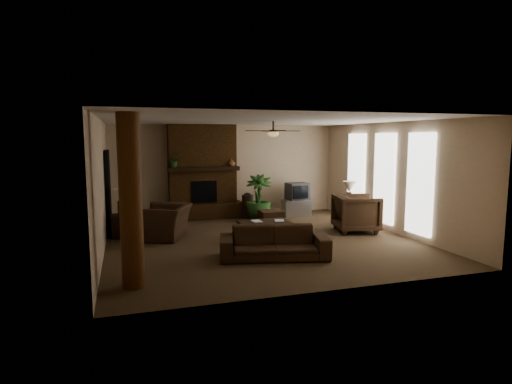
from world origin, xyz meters
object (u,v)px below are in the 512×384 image
object	(u,v)px
log_column	(131,202)
lamp_left	(120,197)
floor_vase	(248,204)
sofa	(274,237)
side_table_left	(121,226)
side_table_right	(349,214)
lamp_right	(349,188)
ottoman	(271,218)
tv_stand	(296,208)
floor_plant	(258,207)
armchair_left	(165,216)
armchair_right	(356,211)
coffee_table	(264,224)

from	to	relation	value
log_column	lamp_left	xyz separation A→B (m)	(-0.20, 3.66, -0.40)
floor_vase	sofa	bearing A→B (deg)	-99.12
lamp_left	side_table_left	bearing A→B (deg)	90.00
log_column	side_table_right	world-z (taller)	log_column
side_table_left	lamp_right	bearing A→B (deg)	-1.96
log_column	ottoman	size ratio (longest dim) A/B	4.67
tv_stand	floor_plant	distance (m)	1.40
sofa	lamp_left	size ratio (longest dim) A/B	3.34
side_table_left	lamp_left	bearing A→B (deg)	-90.00
ottoman	lamp_left	bearing A→B (deg)	-174.95
armchair_left	floor_vase	bearing A→B (deg)	149.72
tv_stand	side_table_left	xyz separation A→B (m)	(-5.18, -1.42, 0.03)
armchair_right	ottoman	xyz separation A→B (m)	(-1.81, 1.47, -0.33)
log_column	coffee_table	xyz separation A→B (m)	(3.05, 2.47, -1.03)
sofa	side_table_left	world-z (taller)	sofa
armchair_right	side_table_left	bearing A→B (deg)	90.71
ottoman	floor_plant	xyz separation A→B (m)	(-0.12, 0.77, 0.17)
log_column	side_table_right	bearing A→B (deg)	30.89
armchair_right	coffee_table	xyz separation A→B (m)	(-2.52, -0.07, -0.16)
coffee_table	tv_stand	xyz separation A→B (m)	(1.93, 2.66, -0.12)
lamp_left	floor_vase	bearing A→B (deg)	22.91
log_column	sofa	xyz separation A→B (m)	(2.74, 0.90, -0.98)
tv_stand	lamp_left	distance (m)	5.44
lamp_left	ottoman	bearing A→B (deg)	5.05
lamp_left	side_table_right	distance (m)	6.20
lamp_right	lamp_left	bearing A→B (deg)	178.58
sofa	lamp_left	world-z (taller)	lamp_left
sofa	floor_vase	bearing A→B (deg)	93.95
log_column	armchair_right	size ratio (longest dim) A/B	2.65
side_table_left	side_table_right	bearing A→B (deg)	-1.42
armchair_left	tv_stand	distance (m)	4.58
sofa	floor_vase	xyz separation A→B (m)	(0.69, 4.29, 0.01)
armchair_left	lamp_left	xyz separation A→B (m)	(-1.00, 0.37, 0.47)
sofa	lamp_right	bearing A→B (deg)	52.55
log_column	floor_vase	distance (m)	6.29
floor_vase	lamp_right	bearing A→B (deg)	-34.23
ottoman	tv_stand	distance (m)	1.66
armchair_left	side_table_right	bearing A→B (deg)	116.83
coffee_table	floor_vase	world-z (taller)	floor_vase
coffee_table	ottoman	xyz separation A→B (m)	(0.71, 1.54, -0.17)
log_column	side_table_left	world-z (taller)	log_column
sofa	floor_plant	distance (m)	3.98
armchair_left	lamp_right	world-z (taller)	lamp_right
side_table_left	log_column	bearing A→B (deg)	-86.92
side_table_left	lamp_left	world-z (taller)	lamp_left
floor_vase	floor_plant	xyz separation A→B (m)	(0.21, -0.42, -0.06)
ottoman	lamp_left	xyz separation A→B (m)	(-3.96, -0.35, 0.80)
armchair_left	side_table_left	distance (m)	1.12
side_table_right	log_column	bearing A→B (deg)	-149.11
tv_stand	lamp_right	bearing A→B (deg)	-58.37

